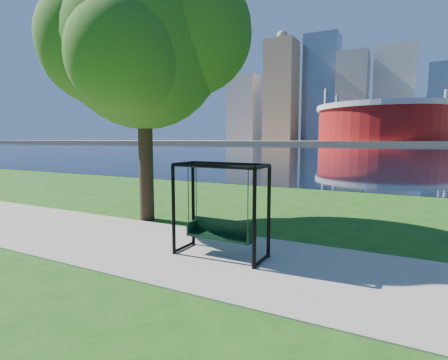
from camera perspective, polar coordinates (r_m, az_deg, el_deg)
The scene contains 8 objects.
ground at distance 8.84m, azimuth 1.29°, elevation -11.71°, with size 900.00×900.00×0.00m, color #1E5114.
path at distance 8.41m, azimuth -0.26°, elevation -12.56°, with size 120.00×4.00×0.03m, color #9E937F.
river at distance 109.61m, azimuth 25.89°, elevation 4.49°, with size 900.00×180.00×0.02m, color black.
far_bank at distance 313.54m, azimuth 27.22°, elevation 5.55°, with size 900.00×228.00×2.00m, color #937F60.
stadium at distance 243.17m, azimuth 24.80°, elevation 8.69°, with size 83.00×83.00×32.00m.
skyline at distance 328.68m, azimuth 26.82°, elevation 11.68°, with size 392.00×66.00×96.50m.
swing at distance 8.28m, azimuth -0.49°, elevation -5.23°, with size 2.19×0.96×2.23m.
park_tree at distance 12.76m, azimuth -13.11°, elevation 20.89°, with size 6.91×6.24×8.58m.
Camera 1 is at (3.74, -7.52, 2.78)m, focal length 28.00 mm.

